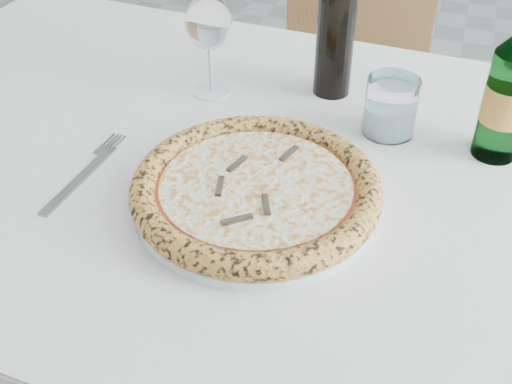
# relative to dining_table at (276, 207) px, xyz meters

# --- Properties ---
(dining_table) EXTENTS (1.57, 0.99, 0.76)m
(dining_table) POSITION_rel_dining_table_xyz_m (0.00, 0.00, 0.00)
(dining_table) COLOR olive
(dining_table) RESTS_ON floor
(chair_far) EXTENTS (0.42, 0.42, 0.93)m
(chair_far) POSITION_rel_dining_table_xyz_m (-0.02, 0.77, -0.14)
(chair_far) COLOR olive
(chair_far) RESTS_ON floor
(plate) EXTENTS (0.32, 0.32, 0.02)m
(plate) POSITION_rel_dining_table_xyz_m (0.00, -0.10, 0.09)
(plate) COLOR white
(plate) RESTS_ON dining_table
(pizza) EXTENTS (0.33, 0.33, 0.03)m
(pizza) POSITION_rel_dining_table_xyz_m (-0.00, -0.10, 0.11)
(pizza) COLOR tan
(pizza) RESTS_ON plate
(fork) EXTENTS (0.03, 0.21, 0.00)m
(fork) POSITION_rel_dining_table_xyz_m (-0.25, -0.11, 0.09)
(fork) COLOR gray
(fork) RESTS_ON dining_table
(wine_glass) EXTENTS (0.08, 0.08, 0.17)m
(wine_glass) POSITION_rel_dining_table_xyz_m (-0.16, 0.17, 0.21)
(wine_glass) COLOR silver
(wine_glass) RESTS_ON dining_table
(tumbler) EXTENTS (0.08, 0.08, 0.09)m
(tumbler) POSITION_rel_dining_table_xyz_m (0.14, 0.13, 0.12)
(tumbler) COLOR white
(tumbler) RESTS_ON dining_table
(beer_bottle) EXTENTS (0.07, 0.07, 0.25)m
(beer_bottle) POSITION_rel_dining_table_xyz_m (0.30, 0.12, 0.18)
(beer_bottle) COLOR #387B44
(beer_bottle) RESTS_ON dining_table
(wine_bottle) EXTENTS (0.06, 0.06, 0.25)m
(wine_bottle) POSITION_rel_dining_table_xyz_m (0.03, 0.23, 0.19)
(wine_bottle) COLOR black
(wine_bottle) RESTS_ON dining_table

